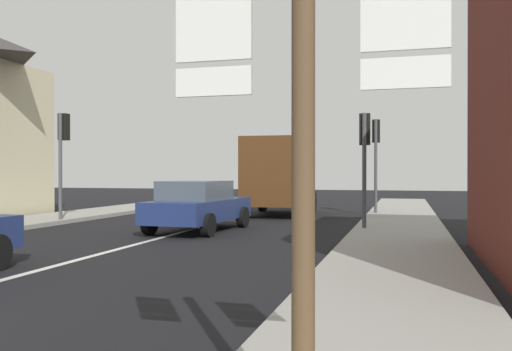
{
  "coord_description": "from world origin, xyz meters",
  "views": [
    {
      "loc": [
        6.17,
        -4.14,
        1.71
      ],
      "look_at": [
        1.99,
        11.14,
        1.62
      ],
      "focal_mm": 38.52,
      "sensor_mm": 36.0,
      "label": 1
    }
  ],
  "objects_px": {
    "delivery_truck": "(279,174)",
    "traffic_light_far_right": "(376,145)",
    "sedan_far": "(198,205)",
    "traffic_light_near_right": "(365,144)",
    "traffic_light_near_left": "(63,142)",
    "route_sign_post": "(304,139)"
  },
  "relations": [
    {
      "from": "delivery_truck",
      "to": "traffic_light_far_right",
      "type": "height_order",
      "value": "traffic_light_far_right"
    },
    {
      "from": "sedan_far",
      "to": "traffic_light_near_right",
      "type": "height_order",
      "value": "traffic_light_near_right"
    },
    {
      "from": "traffic_light_near_left",
      "to": "traffic_light_far_right",
      "type": "distance_m",
      "value": 11.68
    },
    {
      "from": "route_sign_post",
      "to": "sedan_far",
      "type": "bearing_deg",
      "value": 114.12
    },
    {
      "from": "sedan_far",
      "to": "traffic_light_far_right",
      "type": "bearing_deg",
      "value": 56.46
    },
    {
      "from": "traffic_light_near_left",
      "to": "traffic_light_far_right",
      "type": "height_order",
      "value": "traffic_light_far_right"
    },
    {
      "from": "route_sign_post",
      "to": "traffic_light_near_left",
      "type": "relative_size",
      "value": 0.86
    },
    {
      "from": "route_sign_post",
      "to": "traffic_light_near_right",
      "type": "bearing_deg",
      "value": 92.48
    },
    {
      "from": "traffic_light_near_left",
      "to": "traffic_light_near_right",
      "type": "xyz_separation_m",
      "value": [
        10.06,
        -0.19,
        -0.22
      ]
    },
    {
      "from": "delivery_truck",
      "to": "route_sign_post",
      "type": "xyz_separation_m",
      "value": [
        4.34,
        -18.35,
        0.26
      ]
    },
    {
      "from": "sedan_far",
      "to": "traffic_light_near_left",
      "type": "xyz_separation_m",
      "value": [
        -5.35,
        1.18,
        1.98
      ]
    },
    {
      "from": "traffic_light_near_left",
      "to": "traffic_light_far_right",
      "type": "relative_size",
      "value": 0.98
    },
    {
      "from": "traffic_light_near_right",
      "to": "sedan_far",
      "type": "bearing_deg",
      "value": -168.07
    },
    {
      "from": "sedan_far",
      "to": "route_sign_post",
      "type": "distance_m",
      "value": 12.94
    },
    {
      "from": "traffic_light_far_right",
      "to": "traffic_light_near_right",
      "type": "bearing_deg",
      "value": -90.0
    },
    {
      "from": "traffic_light_near_left",
      "to": "route_sign_post",
      "type": "bearing_deg",
      "value": -50.66
    },
    {
      "from": "sedan_far",
      "to": "traffic_light_near_right",
      "type": "relative_size",
      "value": 1.26
    },
    {
      "from": "route_sign_post",
      "to": "traffic_light_near_right",
      "type": "height_order",
      "value": "traffic_light_near_right"
    },
    {
      "from": "traffic_light_near_right",
      "to": "traffic_light_far_right",
      "type": "bearing_deg",
      "value": 90.0
    },
    {
      "from": "traffic_light_near_left",
      "to": "traffic_light_near_right",
      "type": "distance_m",
      "value": 10.07
    },
    {
      "from": "sedan_far",
      "to": "route_sign_post",
      "type": "xyz_separation_m",
      "value": [
        5.27,
        -11.77,
        1.15
      ]
    },
    {
      "from": "route_sign_post",
      "to": "traffic_light_near_left",
      "type": "bearing_deg",
      "value": 129.34
    }
  ]
}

